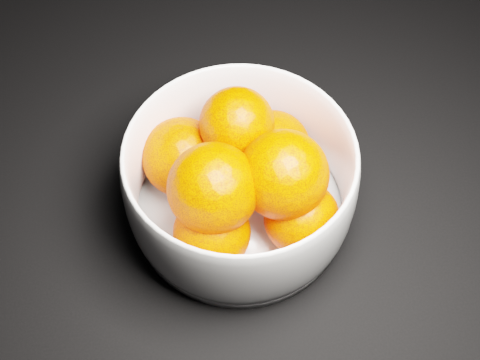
{
  "coord_description": "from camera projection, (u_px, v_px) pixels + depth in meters",
  "views": [
    {
      "loc": [
        -0.09,
        -0.58,
        0.55
      ],
      "look_at": [
        -0.06,
        -0.25,
        0.06
      ],
      "focal_mm": 50.0,
      "sensor_mm": 36.0,
      "label": 1
    }
  ],
  "objects": [
    {
      "name": "orange_pile",
      "position": [
        241.0,
        176.0,
        0.59
      ],
      "size": [
        0.17,
        0.16,
        0.12
      ],
      "color": "#FF4000",
      "rests_on": "bowl"
    },
    {
      "name": "ground",
      "position": [
        268.0,
        29.0,
        0.79
      ],
      "size": [
        3.0,
        3.0,
        0.0
      ],
      "primitive_type": "cube",
      "color": "black",
      "rests_on": "ground"
    },
    {
      "name": "bowl",
      "position": [
        240.0,
        183.0,
        0.6
      ],
      "size": [
        0.21,
        0.21,
        0.1
      ],
      "rotation": [
        0.0,
        0.0,
        0.1
      ],
      "color": "silver",
      "rests_on": "ground"
    }
  ]
}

